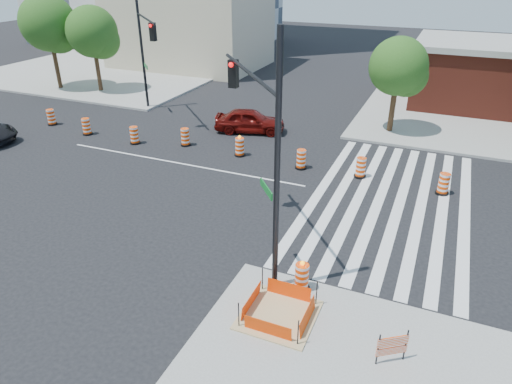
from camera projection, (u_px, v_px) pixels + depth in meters
ground at (180, 163)px, 24.34m from camera, size 120.00×120.00×0.00m
sidewalk_nw at (120, 67)px, 45.31m from camera, size 22.00×22.00×0.15m
crosswalk_east at (389, 201)px, 20.52m from camera, size 6.75×13.50×0.01m
lane_centerline at (180, 163)px, 24.34m from camera, size 14.00×0.12×0.01m
excavation_pit at (279, 314)px, 13.74m from camera, size 2.20×2.20×0.90m
beige_midrise at (189, 13)px, 44.23m from camera, size 14.00×10.00×10.00m
red_coupe at (250, 121)px, 28.41m from camera, size 4.64×2.86×1.48m
signal_pole_se at (260, 129)px, 14.30m from camera, size 4.01×4.87×8.16m
signal_pole_nw at (145, 40)px, 29.62m from camera, size 4.45×4.49×8.17m
pit_drum at (302, 278)px, 14.67m from camera, size 0.56×0.56×1.10m
barricade at (392, 346)px, 11.95m from camera, size 0.74×0.53×1.03m
tree_north_a at (50, 27)px, 35.82m from camera, size 4.35×4.35×7.40m
tree_north_b at (93, 35)px, 35.31m from camera, size 3.92×3.92×6.66m
tree_north_c at (399, 70)px, 26.86m from camera, size 3.49×3.42×5.82m
median_drum_0 at (51, 118)px, 29.76m from camera, size 0.60×0.60×1.02m
median_drum_1 at (87, 127)px, 28.12m from camera, size 0.60×0.60×1.02m
median_drum_2 at (134, 136)px, 26.73m from camera, size 0.60×0.60×1.02m
median_drum_3 at (185, 138)px, 26.47m from camera, size 0.60×0.60×1.02m
median_drum_4 at (240, 147)px, 25.08m from camera, size 0.60×0.60×1.18m
median_drum_5 at (301, 160)px, 23.56m from camera, size 0.60×0.60×1.02m
median_drum_6 at (361, 168)px, 22.62m from camera, size 0.60×0.60×1.02m
median_drum_7 at (443, 185)px, 20.99m from camera, size 0.60×0.60×1.02m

